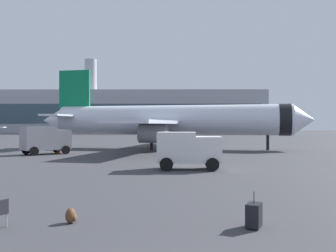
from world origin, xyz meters
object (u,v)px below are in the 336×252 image
service_truck (45,139)px  safety_cone_near (148,145)px  airplane_at_gate (170,120)px  cargo_van (188,149)px  safety_cone_mid (58,151)px  rolling_suitcase (254,215)px  safety_cone_far (214,145)px  traveller_backpack (71,216)px

service_truck → safety_cone_near: (9.94, 12.73, -1.30)m
airplane_at_gate → cargo_van: size_ratio=7.95×
safety_cone_mid → service_truck: bearing=-140.0°
airplane_at_gate → service_truck: 16.13m
service_truck → rolling_suitcase: bearing=-61.2°
service_truck → safety_cone_far: bearing=34.2°
airplane_at_gate → traveller_backpack: airplane_at_gate is taller
airplane_at_gate → cargo_van: (1.42, -22.85, -2.21)m
cargo_van → safety_cone_near: 26.63m
safety_cone_mid → safety_cone_far: size_ratio=0.87×
safety_cone_mid → safety_cone_far: 21.70m
rolling_suitcase → traveller_backpack: rolling_suitcase is taller
rolling_suitcase → safety_cone_far: bearing=85.4°
safety_cone_far → rolling_suitcase: rolling_suitcase is taller
safety_cone_near → traveller_backpack: (0.13, -40.91, -0.08)m
airplane_at_gate → cargo_van: bearing=-86.4°
service_truck → safety_cone_mid: (1.10, 0.92, -1.31)m
safety_cone_far → service_truck: bearing=-145.8°
airplane_at_gate → safety_cone_far: airplane_at_gate is taller
cargo_van → safety_cone_near: size_ratio=7.08×
airplane_at_gate → safety_cone_near: (-3.05, 3.38, -3.35)m
cargo_van → safety_cone_mid: bearing=132.7°
cargo_van → safety_cone_far: cargo_van is taller
safety_cone_mid → rolling_suitcase: 33.04m
traveller_backpack → safety_cone_near: bearing=90.2°
safety_cone_mid → traveller_backpack: 30.45m
cargo_van → safety_cone_far: bearing=79.9°
safety_cone_near → safety_cone_far: (9.19, 0.26, 0.04)m
airplane_at_gate → service_truck: bearing=-144.3°
cargo_van → safety_cone_mid: 19.66m
airplane_at_gate → rolling_suitcase: size_ratio=32.32×
safety_cone_near → service_truck: bearing=-128.0°
airplane_at_gate → safety_cone_far: bearing=30.7°
traveller_backpack → rolling_suitcase: bearing=-5.1°
service_truck → safety_cone_near: 16.21m
service_truck → safety_cone_far: service_truck is taller
safety_cone_mid → traveller_backpack: bearing=-72.9°
service_truck → traveller_backpack: size_ratio=10.61×
cargo_van → safety_cone_mid: cargo_van is taller
cargo_van → airplane_at_gate: bearing=93.6°
service_truck → safety_cone_mid: 1.94m
traveller_backpack → airplane_at_gate: bearing=85.6°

